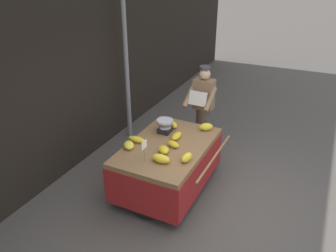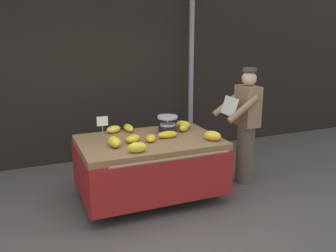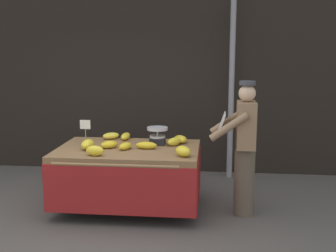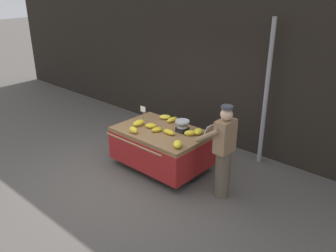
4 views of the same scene
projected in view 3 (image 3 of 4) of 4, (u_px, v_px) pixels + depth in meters
ground_plane at (89, 237)px, 4.72m from camera, size 60.00×60.00×0.00m
back_wall at (134, 69)px, 7.20m from camera, size 16.00×0.24×3.53m
street_pole at (231, 87)px, 6.71m from camera, size 0.09×0.09×2.98m
banana_cart at (128, 163)px, 5.45m from camera, size 1.85×1.41×0.84m
weighing_scale at (157, 136)px, 5.58m from camera, size 0.28×0.28×0.24m
price_sign at (85, 127)px, 5.52m from camera, size 0.14×0.01×0.34m
banana_bunch_0 at (95, 151)px, 4.99m from camera, size 0.24×0.15×0.12m
banana_bunch_1 at (109, 145)px, 5.38m from camera, size 0.27×0.26×0.10m
banana_bunch_2 at (111, 136)px, 5.94m from camera, size 0.29×0.27×0.09m
banana_bunch_3 at (180, 139)px, 5.68m from camera, size 0.25×0.28×0.10m
banana_bunch_4 at (183, 151)px, 4.97m from camera, size 0.26×0.28×0.13m
banana_bunch_5 at (125, 146)px, 5.31m from camera, size 0.20×0.25×0.09m
banana_bunch_6 at (146, 145)px, 5.34m from camera, size 0.28×0.13×0.09m
banana_bunch_7 at (174, 142)px, 5.53m from camera, size 0.23×0.25×0.11m
banana_bunch_8 at (88, 144)px, 5.33m from camera, size 0.15×0.28×0.12m
banana_bunch_9 at (126, 136)px, 5.90m from camera, size 0.12×0.30×0.09m
vendor_person at (244, 148)px, 5.23m from camera, size 0.59×0.52×1.71m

